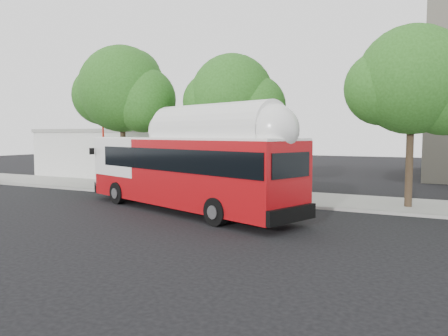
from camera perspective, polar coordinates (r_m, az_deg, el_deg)
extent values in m
plane|color=black|center=(21.13, -3.64, -5.93)|extent=(120.00, 120.00, 0.00)
cube|color=gray|center=(26.85, 3.43, -3.54)|extent=(60.00, 5.00, 0.15)
cube|color=gray|center=(24.51, 1.00, -4.30)|extent=(60.00, 0.30, 0.15)
cube|color=maroon|center=(25.94, -4.99, -3.82)|extent=(10.00, 0.32, 0.16)
cylinder|color=#2D2116|center=(30.51, -13.05, 2.90)|extent=(0.36, 0.36, 6.08)
sphere|color=#225217|center=(30.65, -13.18, 10.02)|extent=(5.80, 5.80, 5.80)
sphere|color=#225217|center=(29.75, -10.52, 8.76)|extent=(4.35, 4.35, 4.35)
cylinder|color=#2D2116|center=(26.57, 1.04, 2.11)|extent=(0.36, 0.36, 5.44)
sphere|color=#225217|center=(26.65, 1.05, 9.43)|extent=(5.00, 5.00, 5.00)
sphere|color=#225217|center=(26.22, 3.98, 8.02)|extent=(3.75, 3.75, 3.75)
cylinder|color=#2D2116|center=(23.77, 23.08, 1.87)|extent=(0.36, 0.36, 5.76)
sphere|color=#225217|center=(23.90, 23.35, 10.52)|extent=(5.40, 5.40, 5.40)
sphere|color=#225217|center=(23.98, 26.91, 8.65)|extent=(4.05, 4.05, 4.05)
cube|color=silver|center=(40.30, -10.74, 1.80)|extent=(16.00, 10.00, 4.00)
cube|color=gray|center=(40.26, -10.78, 4.79)|extent=(16.20, 10.20, 0.30)
cube|color=#9E0B0F|center=(21.57, -5.12, -0.47)|extent=(13.25, 7.09, 3.16)
cube|color=black|center=(21.10, -4.22, 1.21)|extent=(12.04, 6.71, 1.03)
cube|color=white|center=(21.50, -5.15, 3.84)|extent=(13.22, 7.00, 0.11)
cube|color=white|center=(19.83, -1.25, 4.63)|extent=(7.29, 4.41, 0.60)
cube|color=black|center=(27.65, -14.30, -2.46)|extent=(1.48, 2.14, 0.07)
imported|color=navy|center=(27.59, -14.32, -1.38)|extent=(1.25, 1.98, 0.98)
cylinder|color=red|center=(30.52, -15.45, 1.28)|extent=(0.13, 0.13, 4.41)
cube|color=black|center=(30.49, -15.54, 5.63)|extent=(0.06, 0.44, 0.28)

